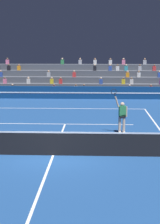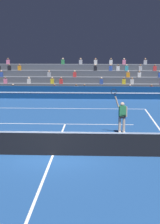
% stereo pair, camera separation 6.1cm
% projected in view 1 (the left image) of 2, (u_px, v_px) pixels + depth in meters
% --- Properties ---
extents(ground_plane, '(120.00, 120.00, 0.00)m').
position_uv_depth(ground_plane, '(53.00, 155.00, 16.35)').
color(ground_plane, navy).
extents(court_lines, '(11.10, 23.90, 0.01)m').
position_uv_depth(court_lines, '(53.00, 155.00, 16.35)').
color(court_lines, white).
rests_on(court_lines, ground).
extents(tennis_net, '(12.00, 0.10, 1.10)m').
position_uv_depth(tennis_net, '(53.00, 143.00, 16.25)').
color(tennis_net, black).
rests_on(tennis_net, ground).
extents(sponsor_banner_wall, '(18.00, 0.26, 1.10)m').
position_uv_depth(sponsor_banner_wall, '(75.00, 93.00, 32.85)').
color(sponsor_banner_wall, navy).
rests_on(sponsor_banner_wall, ground).
extents(bleacher_stand, '(19.86, 4.75, 3.38)m').
position_uv_depth(bleacher_stand, '(77.00, 83.00, 36.50)').
color(bleacher_stand, '#4C515B').
rests_on(bleacher_stand, ground).
extents(tennis_player, '(0.95, 0.33, 2.49)m').
position_uv_depth(tennis_player, '(122.00, 115.00, 20.20)').
color(tennis_player, beige).
rests_on(tennis_player, ground).
extents(tennis_ball, '(0.07, 0.07, 0.07)m').
position_uv_depth(tennis_ball, '(50.00, 147.00, 17.48)').
color(tennis_ball, '#C6DB33').
rests_on(tennis_ball, ground).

